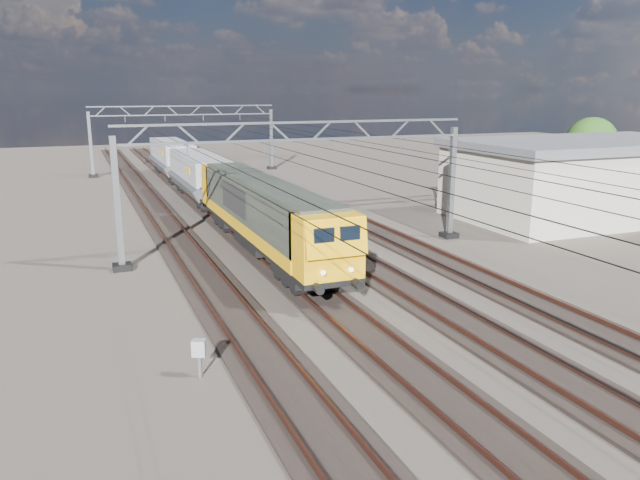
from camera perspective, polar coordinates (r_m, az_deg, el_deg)
name	(u,v)px	position (r m, az deg, el deg)	size (l,w,h in m)	color
ground	(330,271)	(30.80, 0.88, -2.86)	(160.00, 160.00, 0.00)	#29241E
track_outer_west	(209,283)	(29.11, -10.13, -3.91)	(2.60, 140.00, 0.30)	black
track_loco	(291,274)	(30.10, -2.65, -3.12)	(2.60, 140.00, 0.30)	black
track_inner_east	(366,266)	(31.57, 4.23, -2.34)	(2.60, 140.00, 0.30)	black
track_outer_east	(434,258)	(33.46, 10.42, -1.62)	(2.60, 140.00, 0.30)	black
catenary_gantry_mid	(301,182)	(33.62, -1.72, 5.35)	(19.90, 0.90, 7.11)	#91999F
catenary_gantry_far	(185,136)	(68.40, -12.22, 9.25)	(19.90, 0.90, 7.11)	#91999F
overhead_wires	(278,141)	(37.18, -3.87, 8.98)	(12.03, 140.00, 0.53)	black
locomotive	(263,211)	(33.82, -5.23, 2.63)	(2.76, 21.10, 3.62)	black
hopper_wagon_lead	(200,173)	(50.85, -10.96, 6.01)	(3.38, 13.00, 3.25)	black
hopper_wagon_mid	(172,156)	(64.77, -13.37, 7.47)	(3.38, 13.00, 3.25)	black
trackside_cabinet	(199,349)	(19.81, -11.00, -9.77)	(0.51, 0.46, 1.25)	#91999F
industrial_shed	(588,178)	(47.49, 23.30, 5.23)	(18.60, 10.60, 5.40)	#B9B5A3
tree_far	(596,145)	(58.68, 23.92, 7.94)	(4.90, 4.50, 6.48)	#3B261B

